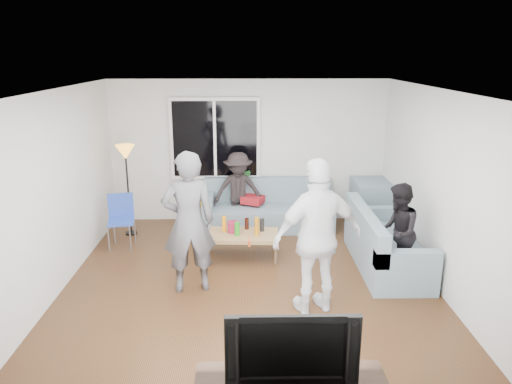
{
  "coord_description": "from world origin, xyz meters",
  "views": [
    {
      "loc": [
        -0.02,
        -5.98,
        3.05
      ],
      "look_at": [
        0.1,
        0.6,
        1.15
      ],
      "focal_mm": 34.07,
      "sensor_mm": 36.0,
      "label": 1
    }
  ],
  "objects_px": {
    "sofa_back_section": "(268,205)",
    "player_left": "(189,223)",
    "television": "(291,343)",
    "side_chair": "(121,222)",
    "sofa_right_section": "(387,239)",
    "player_right": "(318,237)",
    "floor_lamp": "(128,191)",
    "coffee_table": "(242,246)",
    "spectator_back": "(238,191)",
    "spectator_right": "(397,233)"
  },
  "relations": [
    {
      "from": "side_chair",
      "to": "player_left",
      "type": "distance_m",
      "value": 2.01
    },
    {
      "from": "player_right",
      "to": "spectator_back",
      "type": "distance_m",
      "value": 3.13
    },
    {
      "from": "floor_lamp",
      "to": "television",
      "type": "height_order",
      "value": "floor_lamp"
    },
    {
      "from": "sofa_right_section",
      "to": "television",
      "type": "height_order",
      "value": "television"
    },
    {
      "from": "side_chair",
      "to": "spectator_right",
      "type": "relative_size",
      "value": 0.63
    },
    {
      "from": "coffee_table",
      "to": "spectator_right",
      "type": "distance_m",
      "value": 2.3
    },
    {
      "from": "player_right",
      "to": "television",
      "type": "distance_m",
      "value": 1.91
    },
    {
      "from": "spectator_back",
      "to": "television",
      "type": "xyz_separation_m",
      "value": [
        0.52,
        -4.8,
        0.07
      ]
    },
    {
      "from": "player_left",
      "to": "spectator_back",
      "type": "bearing_deg",
      "value": -116.48
    },
    {
      "from": "spectator_right",
      "to": "television",
      "type": "distance_m",
      "value": 3.16
    },
    {
      "from": "spectator_right",
      "to": "spectator_back",
      "type": "distance_m",
      "value": 3.06
    },
    {
      "from": "sofa_back_section",
      "to": "coffee_table",
      "type": "relative_size",
      "value": 2.09
    },
    {
      "from": "side_chair",
      "to": "sofa_right_section",
      "type": "bearing_deg",
      "value": -21.17
    },
    {
      "from": "sofa_right_section",
      "to": "player_left",
      "type": "height_order",
      "value": "player_left"
    },
    {
      "from": "sofa_back_section",
      "to": "side_chair",
      "type": "xyz_separation_m",
      "value": [
        -2.4,
        -0.88,
        0.01
      ]
    },
    {
      "from": "sofa_right_section",
      "to": "sofa_back_section",
      "type": "bearing_deg",
      "value": 45.1
    },
    {
      "from": "spectator_right",
      "to": "television",
      "type": "bearing_deg",
      "value": -16.49
    },
    {
      "from": "television",
      "to": "coffee_table",
      "type": "bearing_deg",
      "value": 97.27
    },
    {
      "from": "side_chair",
      "to": "television",
      "type": "distance_m",
      "value": 4.57
    },
    {
      "from": "sofa_back_section",
      "to": "player_left",
      "type": "bearing_deg",
      "value": -115.66
    },
    {
      "from": "sofa_right_section",
      "to": "player_right",
      "type": "bearing_deg",
      "value": 136.03
    },
    {
      "from": "spectator_back",
      "to": "spectator_right",
      "type": "bearing_deg",
      "value": -49.41
    },
    {
      "from": "sofa_back_section",
      "to": "spectator_back",
      "type": "bearing_deg",
      "value": 176.77
    },
    {
      "from": "sofa_right_section",
      "to": "side_chair",
      "type": "height_order",
      "value": "side_chair"
    },
    {
      "from": "player_right",
      "to": "television",
      "type": "bearing_deg",
      "value": 58.05
    },
    {
      "from": "player_left",
      "to": "television",
      "type": "relative_size",
      "value": 1.73
    },
    {
      "from": "side_chair",
      "to": "player_right",
      "type": "relative_size",
      "value": 0.45
    },
    {
      "from": "coffee_table",
      "to": "floor_lamp",
      "type": "distance_m",
      "value": 2.29
    },
    {
      "from": "spectator_back",
      "to": "player_left",
      "type": "bearing_deg",
      "value": -109.55
    },
    {
      "from": "floor_lamp",
      "to": "television",
      "type": "relative_size",
      "value": 1.44
    },
    {
      "from": "sofa_back_section",
      "to": "player_right",
      "type": "relative_size",
      "value": 1.21
    },
    {
      "from": "side_chair",
      "to": "spectator_back",
      "type": "bearing_deg",
      "value": 15.75
    },
    {
      "from": "player_right",
      "to": "television",
      "type": "height_order",
      "value": "player_right"
    },
    {
      "from": "side_chair",
      "to": "floor_lamp",
      "type": "height_order",
      "value": "floor_lamp"
    },
    {
      "from": "player_right",
      "to": "spectator_right",
      "type": "relative_size",
      "value": 1.39
    },
    {
      "from": "sofa_back_section",
      "to": "spectator_back",
      "type": "height_order",
      "value": "spectator_back"
    },
    {
      "from": "floor_lamp",
      "to": "television",
      "type": "bearing_deg",
      "value": -62.03
    },
    {
      "from": "side_chair",
      "to": "floor_lamp",
      "type": "xyz_separation_m",
      "value": [
        0.0,
        0.6,
        0.35
      ]
    },
    {
      "from": "coffee_table",
      "to": "player_right",
      "type": "height_order",
      "value": "player_right"
    },
    {
      "from": "sofa_back_section",
      "to": "television",
      "type": "xyz_separation_m",
      "value": [
        -0.02,
        -4.77,
        0.33
      ]
    },
    {
      "from": "television",
      "to": "side_chair",
      "type": "bearing_deg",
      "value": 121.48
    },
    {
      "from": "sofa_back_section",
      "to": "player_right",
      "type": "height_order",
      "value": "player_right"
    },
    {
      "from": "player_left",
      "to": "spectator_right",
      "type": "relative_size",
      "value": 1.37
    },
    {
      "from": "coffee_table",
      "to": "television",
      "type": "distance_m",
      "value": 3.5
    },
    {
      "from": "sofa_back_section",
      "to": "side_chair",
      "type": "height_order",
      "value": "side_chair"
    },
    {
      "from": "floor_lamp",
      "to": "spectator_back",
      "type": "xyz_separation_m",
      "value": [
        1.87,
        0.31,
        -0.09
      ]
    },
    {
      "from": "coffee_table",
      "to": "player_right",
      "type": "distance_m",
      "value": 1.97
    },
    {
      "from": "spectator_back",
      "to": "sofa_back_section",
      "type": "bearing_deg",
      "value": -8.69
    },
    {
      "from": "sofa_right_section",
      "to": "floor_lamp",
      "type": "xyz_separation_m",
      "value": [
        -4.07,
        1.38,
        0.36
      ]
    },
    {
      "from": "coffee_table",
      "to": "side_chair",
      "type": "bearing_deg",
      "value": 166.56
    }
  ]
}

